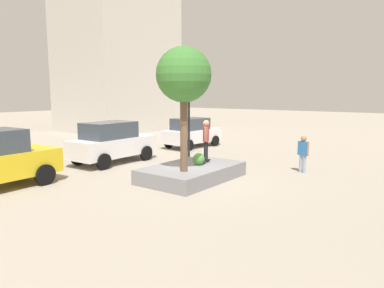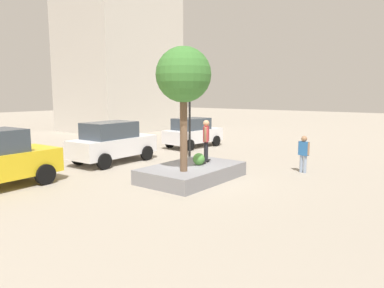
{
  "view_description": "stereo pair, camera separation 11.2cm",
  "coord_description": "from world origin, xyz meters",
  "px_view_note": "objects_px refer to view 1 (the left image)",
  "views": [
    {
      "loc": [
        -11.3,
        -8.51,
        3.52
      ],
      "look_at": [
        0.05,
        0.11,
        1.48
      ],
      "focal_mm": 33.13,
      "sensor_mm": 36.0,
      "label": 1
    },
    {
      "loc": [
        -11.24,
        -8.6,
        3.52
      ],
      "look_at": [
        0.05,
        0.11,
        1.48
      ],
      "focal_mm": 33.13,
      "sensor_mm": 36.0,
      "label": 2
    }
  ],
  "objects_px": {
    "plaza_tree": "(184,76)",
    "police_car": "(192,132)",
    "traffic_light_corner": "(189,96)",
    "sedan_parked": "(112,142)",
    "planter_ledge": "(192,173)",
    "skateboarder": "(206,137)",
    "skateboard": "(206,161)",
    "pedestrian_crossing": "(303,151)"
  },
  "relations": [
    {
      "from": "planter_ledge",
      "to": "sedan_parked",
      "type": "distance_m",
      "value": 5.49
    },
    {
      "from": "police_car",
      "to": "plaza_tree",
      "type": "bearing_deg",
      "value": -144.47
    },
    {
      "from": "plaza_tree",
      "to": "traffic_light_corner",
      "type": "bearing_deg",
      "value": 35.98
    },
    {
      "from": "plaza_tree",
      "to": "sedan_parked",
      "type": "xyz_separation_m",
      "value": [
        1.39,
        5.8,
        -3.09
      ]
    },
    {
      "from": "skateboard",
      "to": "sedan_parked",
      "type": "relative_size",
      "value": 0.18
    },
    {
      "from": "planter_ledge",
      "to": "skateboarder",
      "type": "xyz_separation_m",
      "value": [
        0.97,
        -0.02,
        1.37
      ]
    },
    {
      "from": "skateboard",
      "to": "police_car",
      "type": "distance_m",
      "value": 8.22
    },
    {
      "from": "planter_ledge",
      "to": "plaza_tree",
      "type": "xyz_separation_m",
      "value": [
        -1.0,
        -0.38,
        3.86
      ]
    },
    {
      "from": "skateboarder",
      "to": "sedan_parked",
      "type": "xyz_separation_m",
      "value": [
        -0.58,
        5.44,
        -0.59
      ]
    },
    {
      "from": "traffic_light_corner",
      "to": "pedestrian_crossing",
      "type": "xyz_separation_m",
      "value": [
        0.11,
        -6.37,
        -2.43
      ]
    },
    {
      "from": "traffic_light_corner",
      "to": "skateboarder",
      "type": "bearing_deg",
      "value": -132.65
    },
    {
      "from": "skateboard",
      "to": "plaza_tree",
      "type": "bearing_deg",
      "value": -169.63
    },
    {
      "from": "planter_ledge",
      "to": "traffic_light_corner",
      "type": "xyz_separation_m",
      "value": [
        3.95,
        3.22,
        3.1
      ]
    },
    {
      "from": "plaza_tree",
      "to": "sedan_parked",
      "type": "height_order",
      "value": "plaza_tree"
    },
    {
      "from": "skateboarder",
      "to": "pedestrian_crossing",
      "type": "distance_m",
      "value": 4.46
    },
    {
      "from": "skateboard",
      "to": "traffic_light_corner",
      "type": "bearing_deg",
      "value": 47.35
    },
    {
      "from": "police_car",
      "to": "traffic_light_corner",
      "type": "height_order",
      "value": "traffic_light_corner"
    },
    {
      "from": "plaza_tree",
      "to": "skateboard",
      "type": "distance_m",
      "value": 4.05
    },
    {
      "from": "skateboard",
      "to": "traffic_light_corner",
      "type": "height_order",
      "value": "traffic_light_corner"
    },
    {
      "from": "sedan_parked",
      "to": "planter_ledge",
      "type": "bearing_deg",
      "value": -94.09
    },
    {
      "from": "plaza_tree",
      "to": "skateboard",
      "type": "bearing_deg",
      "value": 10.37
    },
    {
      "from": "sedan_parked",
      "to": "traffic_light_corner",
      "type": "distance_m",
      "value": 4.79
    },
    {
      "from": "sedan_parked",
      "to": "skateboard",
      "type": "bearing_deg",
      "value": -83.88
    },
    {
      "from": "plaza_tree",
      "to": "sedan_parked",
      "type": "relative_size",
      "value": 1.02
    },
    {
      "from": "police_car",
      "to": "planter_ledge",
      "type": "bearing_deg",
      "value": -142.71
    },
    {
      "from": "planter_ledge",
      "to": "traffic_light_corner",
      "type": "distance_m",
      "value": 5.97
    },
    {
      "from": "plaza_tree",
      "to": "police_car",
      "type": "bearing_deg",
      "value": 35.53
    },
    {
      "from": "planter_ledge",
      "to": "plaza_tree",
      "type": "distance_m",
      "value": 4.01
    },
    {
      "from": "skateboarder",
      "to": "police_car",
      "type": "relative_size",
      "value": 0.41
    },
    {
      "from": "plaza_tree",
      "to": "police_car",
      "type": "distance_m",
      "value": 10.47
    },
    {
      "from": "sedan_parked",
      "to": "pedestrian_crossing",
      "type": "distance_m",
      "value": 9.33
    },
    {
      "from": "planter_ledge",
      "to": "police_car",
      "type": "distance_m",
      "value": 8.98
    },
    {
      "from": "planter_ledge",
      "to": "sedan_parked",
      "type": "bearing_deg",
      "value": 85.91
    },
    {
      "from": "plaza_tree",
      "to": "pedestrian_crossing",
      "type": "xyz_separation_m",
      "value": [
        5.06,
        -2.77,
        -3.19
      ]
    },
    {
      "from": "planter_ledge",
      "to": "police_car",
      "type": "relative_size",
      "value": 1.0
    },
    {
      "from": "skateboard",
      "to": "sedan_parked",
      "type": "distance_m",
      "value": 5.49
    },
    {
      "from": "police_car",
      "to": "sedan_parked",
      "type": "bearing_deg",
      "value": 179.98
    },
    {
      "from": "skateboarder",
      "to": "pedestrian_crossing",
      "type": "relative_size",
      "value": 1.05
    },
    {
      "from": "planter_ledge",
      "to": "skateboarder",
      "type": "height_order",
      "value": "skateboarder"
    },
    {
      "from": "plaza_tree",
      "to": "pedestrian_crossing",
      "type": "distance_m",
      "value": 6.6
    },
    {
      "from": "pedestrian_crossing",
      "to": "skateboard",
      "type": "bearing_deg",
      "value": 134.57
    },
    {
      "from": "skateboarder",
      "to": "pedestrian_crossing",
      "type": "bearing_deg",
      "value": -45.43
    }
  ]
}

